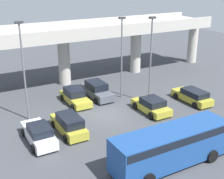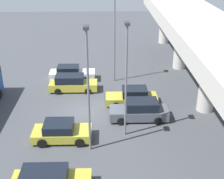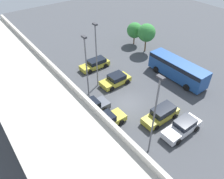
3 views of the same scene
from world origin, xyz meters
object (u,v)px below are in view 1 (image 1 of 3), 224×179
(parked_car_1, at_px, (69,124))
(parked_car_3, at_px, (97,90))
(shuttle_bus, at_px, (172,144))
(parked_car_2, at_px, (75,97))
(parked_car_0, at_px, (39,134))
(lamp_post_mid_lot, at_px, (122,52))
(parked_car_4, at_px, (152,106))
(lamp_post_near_aisle, at_px, (151,55))
(lamp_post_by_overpass, at_px, (23,65))
(parked_car_5, at_px, (193,96))

(parked_car_1, height_order, parked_car_3, parked_car_3)
(parked_car_1, height_order, shuttle_bus, shuttle_bus)
(parked_car_2, bearing_deg, parked_car_1, -27.59)
(parked_car_0, distance_m, lamp_post_mid_lot, 12.77)
(parked_car_3, distance_m, parked_car_4, 6.84)
(parked_car_0, xyz_separation_m, lamp_post_mid_lot, (10.86, 5.11, 4.36))
(parked_car_4, bearing_deg, lamp_post_near_aisle, -30.10)
(parked_car_0, bearing_deg, lamp_post_mid_lot, -64.77)
(parked_car_1, bearing_deg, parked_car_2, -27.59)
(parked_car_2, distance_m, lamp_post_near_aisle, 9.03)
(parked_car_3, relative_size, lamp_post_by_overpass, 0.53)
(parked_car_0, height_order, lamp_post_mid_lot, lamp_post_mid_lot)
(parked_car_5, xyz_separation_m, shuttle_bus, (-9.50, -7.96, 0.97))
(parked_car_3, height_order, shuttle_bus, shuttle_bus)
(parked_car_3, relative_size, lamp_post_near_aisle, 0.54)
(parked_car_5, relative_size, lamp_post_near_aisle, 0.53)
(parked_car_1, distance_m, lamp_post_by_overpass, 6.66)
(parked_car_1, distance_m, parked_car_3, 8.45)
(parked_car_2, height_order, parked_car_3, parked_car_3)
(lamp_post_near_aisle, relative_size, lamp_post_by_overpass, 0.98)
(shuttle_bus, bearing_deg, lamp_post_by_overpass, -60.92)
(parked_car_1, bearing_deg, parked_car_3, -43.40)
(parked_car_2, bearing_deg, shuttle_bus, 6.19)
(lamp_post_by_overpass, bearing_deg, parked_car_0, -94.67)
(parked_car_1, bearing_deg, parked_car_4, -90.38)
(parked_car_2, relative_size, parked_car_4, 1.07)
(lamp_post_near_aisle, bearing_deg, parked_car_1, -167.82)
(parked_car_1, height_order, parked_car_4, parked_car_1)
(parked_car_4, xyz_separation_m, parked_car_5, (5.33, -0.06, 0.00))
(parked_car_2, height_order, lamp_post_by_overpass, lamp_post_by_overpass)
(parked_car_4, relative_size, lamp_post_near_aisle, 0.49)
(lamp_post_mid_lot, bearing_deg, parked_car_1, -149.48)
(parked_car_3, xyz_separation_m, lamp_post_by_overpass, (-8.17, -1.83, 4.47))
(parked_car_0, relative_size, parked_car_5, 1.02)
(parked_car_4, bearing_deg, lamp_post_mid_lot, 6.86)
(parked_car_3, bearing_deg, shuttle_bus, -5.15)
(parked_car_4, bearing_deg, parked_car_0, 91.38)
(parked_car_2, xyz_separation_m, lamp_post_mid_lot, (5.09, -1.00, 4.38))
(parked_car_1, xyz_separation_m, shuttle_bus, (4.52, -8.08, 0.88))
(parked_car_3, height_order, parked_car_5, parked_car_3)
(parked_car_5, xyz_separation_m, lamp_post_near_aisle, (-4.05, 2.27, 4.50))
(parked_car_4, distance_m, lamp_post_near_aisle, 5.18)
(parked_car_1, bearing_deg, shuttle_bus, -150.75)
(parked_car_2, bearing_deg, parked_car_3, 97.38)
(parked_car_4, xyz_separation_m, lamp_post_near_aisle, (1.28, 2.21, 4.51))
(parked_car_2, xyz_separation_m, shuttle_bus, (1.50, -13.86, 0.95))
(parked_car_0, relative_size, parked_car_2, 1.03)
(parked_car_4, relative_size, lamp_post_mid_lot, 0.50)
(parked_car_5, bearing_deg, lamp_post_near_aisle, 60.69)
(parked_car_5, relative_size, lamp_post_by_overpass, 0.52)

